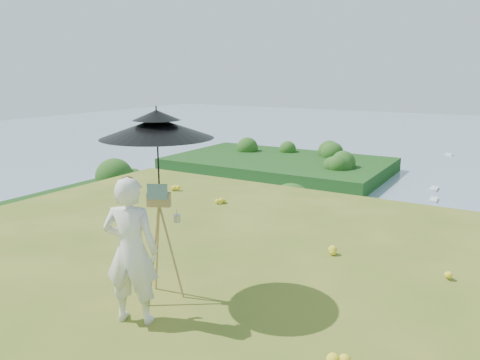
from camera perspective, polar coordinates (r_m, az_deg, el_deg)
The scene contains 10 objects.
ground at distance 4.98m, azimuth -3.27°, elevation -21.00°, with size 14.00×14.00×0.00m, color #48631C.
shoreline_tier at distance 87.50m, azimuth 26.83°, elevation -14.88°, with size 170.00×28.00×8.00m, color gray.
peninsula at distance 179.12m, azimuth 4.73°, elevation 2.66°, with size 90.00×60.00×12.00m, color #13330E, non-canonical shape.
slope_trees at distance 42.38m, azimuth 25.35°, elevation -13.20°, with size 110.00×50.00×6.00m, color #1E4C16, non-canonical shape.
moored_boats at distance 169.05m, azimuth 25.02°, elevation -0.75°, with size 140.00×140.00×0.70m, color white, non-canonical shape.
wildflowers at distance 5.12m, azimuth -1.62°, elevation -19.12°, with size 10.00×10.50×0.12m, color yellow, non-canonical shape.
painter at distance 5.39m, azimuth -13.15°, elevation -8.40°, with size 0.62×0.41×1.70m, color silver.
field_easel at distance 5.90m, azimuth -9.66°, elevation -7.42°, with size 0.57×0.57×1.49m, color #AA8247, non-canonical shape.
sun_umbrella at distance 5.65m, azimuth -9.97°, elevation 2.93°, with size 1.34×1.34×1.18m, color black, non-canonical shape.
painter_cap at distance 5.15m, azimuth -13.60°, elevation -0.08°, with size 0.19×0.23×0.10m, color #E37D7F, non-canonical shape.
Camera 1 is at (2.34, -3.41, 2.78)m, focal length 35.00 mm.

